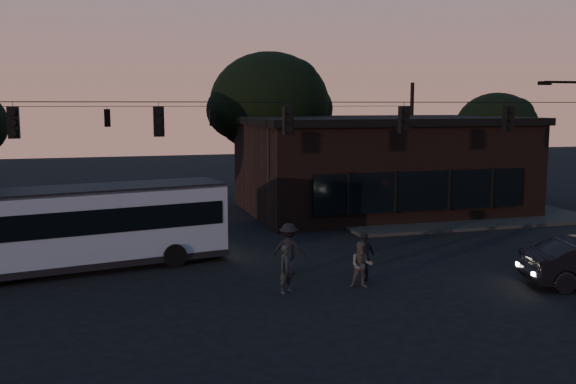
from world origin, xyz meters
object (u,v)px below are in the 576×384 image
object	(u,v)px
bus	(78,224)
pedestrian_c	(364,256)
building	(380,164)
pedestrian_a	(286,269)
pedestrian_b	(361,265)
pedestrian_d	(289,249)

from	to	relation	value
bus	pedestrian_c	size ratio (longest dim) A/B	6.42
building	bus	xyz separation A→B (m)	(-16.30, -9.32, -0.98)
pedestrian_c	pedestrian_a	bearing A→B (deg)	-17.55
pedestrian_c	bus	bearing A→B (deg)	-53.36
building	pedestrian_b	size ratio (longest dim) A/B	9.86
pedestrian_c	pedestrian_d	bearing A→B (deg)	-63.58
building	pedestrian_c	xyz separation A→B (m)	(-6.74, -13.69, -1.83)
pedestrian_a	pedestrian_c	size ratio (longest dim) A/B	0.91
bus	pedestrian_d	size ratio (longest dim) A/B	5.98
pedestrian_a	pedestrian_d	bearing A→B (deg)	42.09
pedestrian_c	pedestrian_d	distance (m)	2.76
building	pedestrian_a	size ratio (longest dim) A/B	9.65
pedestrian_b	pedestrian_c	bearing A→B (deg)	79.49
pedestrian_b	pedestrian_d	xyz separation A→B (m)	(-1.86, 2.32, 0.16)
pedestrian_b	bus	bearing A→B (deg)	168.90
bus	pedestrian_c	distance (m)	10.54
bus	pedestrian_b	size ratio (longest dim) A/B	7.20
pedestrian_a	pedestrian_c	distance (m)	3.04
pedestrian_d	pedestrian_c	bearing A→B (deg)	169.28
bus	pedestrian_d	xyz separation A→B (m)	(7.29, -2.79, -0.79)
building	bus	bearing A→B (deg)	-150.24
bus	pedestrian_d	distance (m)	7.85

